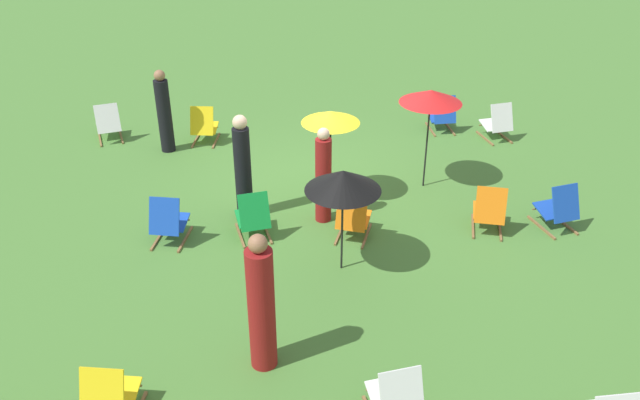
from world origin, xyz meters
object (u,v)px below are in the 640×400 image
(umbrella_2, at_px, (431,97))
(person_3, at_px, (243,168))
(deckchair_1, at_px, (108,124))
(person_2, at_px, (323,177))
(person_0, at_px, (164,113))
(deckchair_2, at_px, (110,397))
(deckchair_8, at_px, (253,217))
(deckchair_4, at_px, (353,218))
(deckchair_5, at_px, (168,222))
(deckchair_12, at_px, (497,123))
(deckchair_13, at_px, (558,209))
(deckchair_11, at_px, (204,126))
(deckchair_10, at_px, (489,211))
(umbrella_1, at_px, (343,181))
(deckchair_6, at_px, (442,115))
(umbrella_0, at_px, (331,117))
(deckchair_3, at_px, (396,398))
(person_1, at_px, (261,306))

(umbrella_2, height_order, person_3, umbrella_2)
(deckchair_1, height_order, person_2, person_2)
(person_0, distance_m, person_2, 4.23)
(deckchair_2, distance_m, deckchair_8, 4.02)
(deckchair_4, bearing_deg, deckchair_5, 16.92)
(deckchair_8, xyz_separation_m, person_0, (1.90, -3.41, 0.45))
(deckchair_12, xyz_separation_m, umbrella_2, (1.95, 2.03, 1.38))
(person_0, bearing_deg, deckchair_1, -115.26)
(deckchair_13, bearing_deg, deckchair_12, -106.39)
(deckchair_4, xyz_separation_m, deckchair_5, (2.94, -0.02, 0.00))
(deckchair_1, bearing_deg, person_3, 115.03)
(deckchair_2, distance_m, deckchair_13, 7.43)
(deckchair_4, height_order, deckchair_11, same)
(deckchair_11, distance_m, deckchair_12, 6.22)
(deckchair_10, distance_m, umbrella_1, 2.89)
(deckchair_5, relative_size, deckchair_6, 1.00)
(deckchair_11, distance_m, umbrella_2, 4.98)
(deckchair_11, distance_m, umbrella_0, 3.82)
(deckchair_5, xyz_separation_m, person_0, (0.57, -3.49, 0.45))
(deckchair_4, distance_m, deckchair_5, 2.94)
(umbrella_1, relative_size, person_2, 0.98)
(deckchair_12, bearing_deg, deckchair_3, 53.53)
(deckchair_10, xyz_separation_m, umbrella_1, (2.49, 0.95, 1.12))
(person_2, bearing_deg, person_1, 105.24)
(deckchair_1, bearing_deg, deckchair_6, 163.39)
(deckchair_3, relative_size, umbrella_1, 0.51)
(person_0, bearing_deg, deckchair_5, 7.86)
(umbrella_0, bearing_deg, deckchair_11, -46.39)
(deckchair_8, xyz_separation_m, person_3, (0.17, -0.70, 0.53))
(person_1, bearing_deg, deckchair_6, -88.88)
(deckchair_8, xyz_separation_m, deckchair_11, (1.18, -3.77, 0.00))
(deckchair_1, distance_m, umbrella_0, 5.50)
(deckchair_10, height_order, umbrella_0, umbrella_0)
(deckchair_4, height_order, umbrella_1, umbrella_1)
(deckchair_3, bearing_deg, deckchair_13, -141.86)
(deckchair_11, height_order, person_3, person_3)
(deckchair_4, bearing_deg, deckchair_3, 108.94)
(deckchair_4, xyz_separation_m, deckchair_10, (-2.24, -0.10, 0.00))
(deckchair_6, bearing_deg, deckchair_11, -0.28)
(deckchair_6, distance_m, umbrella_2, 3.02)
(person_2, bearing_deg, deckchair_10, -159.91)
(deckchair_4, distance_m, person_2, 0.85)
(deckchair_1, bearing_deg, person_2, 123.55)
(deckchair_13, relative_size, umbrella_2, 0.46)
(deckchair_10, bearing_deg, deckchair_1, -16.13)
(deckchair_4, distance_m, deckchair_12, 5.07)
(deckchair_5, height_order, umbrella_0, umbrella_0)
(deckchair_12, bearing_deg, deckchair_11, -14.01)
(deckchair_2, distance_m, umbrella_0, 5.75)
(deckchair_10, height_order, person_2, person_2)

